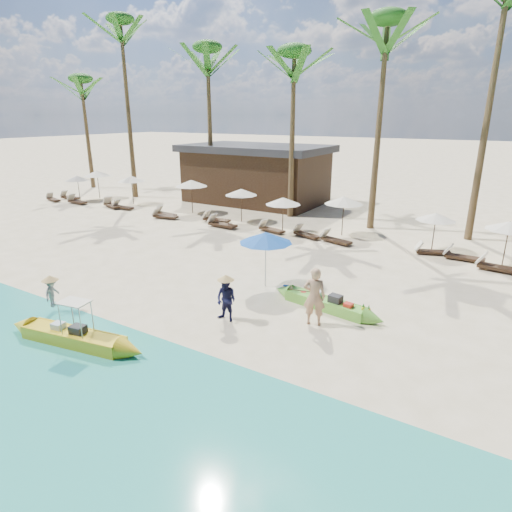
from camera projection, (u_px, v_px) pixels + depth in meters
The scene contains 39 objects.
ground at pixel (193, 304), 15.35m from camera, with size 240.00×240.00×0.00m, color beige.
wet_sand_strip at pixel (72, 371), 11.29m from camera, with size 240.00×4.50×0.01m, color tan.
green_canoe at pixel (325, 303), 14.88m from camera, with size 4.82×1.08×0.61m.
yellow_canoe at pixel (74, 337), 12.58m from camera, with size 5.37×1.27×1.40m.
tourist at pixel (314, 296), 13.55m from camera, with size 0.70×0.46×1.93m, color tan.
vendor_green at pixel (226, 300), 13.87m from camera, with size 0.72×0.56×1.49m, color #141437.
vendor_yellow at pixel (52, 293), 14.55m from camera, with size 0.66×0.38×1.02m, color gray.
blue_umbrella at pixel (266, 237), 16.29m from camera, with size 2.06×2.06×2.21m.
resort_parasol_0 at pixel (77, 178), 33.27m from camera, with size 1.91×1.91×1.96m.
lounger_0_left at pixel (53, 199), 33.60m from camera, with size 1.68×0.83×0.55m.
lounger_0_right at pixel (69, 197), 34.30m from camera, with size 1.77×0.66×0.59m.
resort_parasol_1 at pixel (97, 173), 34.20m from camera, with size 2.15×2.15×2.22m.
lounger_1_left at pixel (76, 201), 32.57m from camera, with size 1.85×0.68×0.62m.
lounger_1_right at pixel (112, 204), 31.22m from camera, with size 2.07×1.19×0.67m.
resort_parasol_2 at pixel (131, 179), 32.00m from camera, with size 2.05×2.05×2.11m.
lounger_2_left at pixel (122, 206), 30.69m from camera, with size 1.70×0.53×0.57m.
resort_parasol_3 at pixel (191, 183), 28.96m from camera, with size 2.20×2.20×2.27m.
lounger_3_left at pixel (164, 216), 27.88m from camera, with size 1.80×0.82×0.59m.
lounger_3_right at pixel (165, 213), 28.65m from camera, with size 1.70×0.67×0.56m.
resort_parasol_4 at pixel (241, 192), 26.58m from camera, with size 2.02×2.02×2.08m.
lounger_4_left at pixel (221, 224), 25.75m from camera, with size 1.97×0.73×0.66m.
lounger_4_right at pixel (215, 219), 26.97m from camera, with size 1.87×0.69×0.62m.
resort_parasol_5 at pixel (283, 201), 23.94m from camera, with size 2.00×2.00×2.06m.
lounger_5_left at pixel (270, 229), 24.72m from camera, with size 1.80×0.92×0.59m.
resort_parasol_6 at pixel (344, 200), 23.46m from camera, with size 2.14×2.14×2.20m.
lounger_6_left at pixel (306, 234), 23.67m from camera, with size 1.80×1.08×0.59m.
lounger_6_right at pixel (334, 239), 22.59m from camera, with size 1.85×1.00×0.60m.
resort_parasol_7 at pixel (436, 217), 20.75m from camera, with size 1.88×1.88×1.93m.
lounger_7_left at pixel (431, 251), 20.71m from camera, with size 1.74×1.05×0.56m.
lounger_7_right at pixel (462, 256), 19.87m from camera, with size 1.79×0.55×0.61m.
resort_parasol_8 at pixel (510, 226), 18.71m from camera, with size 1.97×1.97×2.03m.
lounger_8_left at pixel (498, 266), 18.46m from camera, with size 2.01×0.79×0.67m.
palm_0 at pixel (83, 95), 37.51m from camera, with size 2.08×2.08×9.90m.
palm_1 at pixel (123, 54), 32.04m from camera, with size 2.08×2.08×13.60m.
palm_2 at pixel (208, 74), 29.86m from camera, with size 2.08×2.08×11.33m.
palm_3 at pixel (294, 78), 25.90m from camera, with size 2.08×2.08×10.52m.
palm_4 at pixel (385, 55), 22.70m from camera, with size 2.08×2.08×11.70m.
palm_5 at pixel (504, 16), 19.95m from camera, with size 2.08×2.08×13.60m.
pavilion_west at pixel (256, 173), 32.81m from camera, with size 10.80×6.60×4.30m.
Camera 1 is at (9.23, -10.82, 6.44)m, focal length 30.00 mm.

